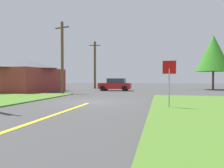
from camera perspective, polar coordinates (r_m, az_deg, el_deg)
ground_plane at (r=14.41m, az=-5.26°, el=-4.83°), size 120.00×120.00×0.00m
lane_stripe_center at (r=7.33m, az=-25.41°, el=-11.03°), size 0.20×14.00×0.01m
stop_sign at (r=11.45m, az=15.29°, el=2.30°), size 0.69×0.13×2.52m
car_approaching_junction at (r=27.60m, az=0.90°, el=-0.16°), size 4.19×2.06×1.62m
utility_pole_mid at (r=23.23m, az=-13.37°, el=7.25°), size 1.77×0.56×7.65m
utility_pole_far at (r=33.81m, az=-4.68°, el=5.28°), size 1.76×0.64×7.52m
oak_tree_left at (r=33.73m, az=25.85°, el=7.54°), size 4.75×4.75×7.86m
barn at (r=27.49m, az=-22.15°, el=2.16°), size 6.95×8.11×3.94m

